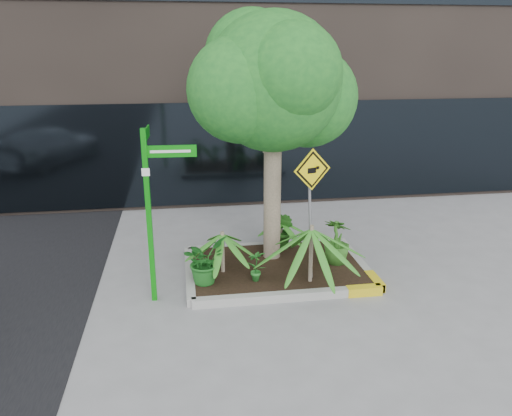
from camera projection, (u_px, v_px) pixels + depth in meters
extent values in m
plane|color=gray|center=(269.00, 280.00, 8.98)|extent=(80.00, 80.00, 0.00)
cube|color=#9E9E99|center=(266.00, 246.00, 10.31)|extent=(3.20, 0.15, 0.15)
cube|color=#9E9E99|center=(289.00, 296.00, 8.24)|extent=(3.20, 0.15, 0.15)
cube|color=#9E9E99|center=(190.00, 274.00, 9.04)|extent=(0.15, 2.20, 0.15)
cube|color=#9E9E99|center=(359.00, 263.00, 9.50)|extent=(0.15, 2.20, 0.15)
cube|color=gold|center=(364.00, 291.00, 8.42)|extent=(0.60, 0.17, 0.15)
cube|color=black|center=(276.00, 266.00, 9.26)|extent=(3.05, 2.05, 0.06)
cylinder|color=gray|center=(272.00, 188.00, 9.22)|extent=(0.32, 0.32, 3.02)
cylinder|color=gray|center=(278.00, 129.00, 8.89)|extent=(0.57, 0.16, 0.98)
sphere|color=#1B6021|center=(273.00, 82.00, 8.63)|extent=(2.41, 2.41, 2.41)
sphere|color=#1B6021|center=(308.00, 98.00, 9.11)|extent=(1.81, 1.81, 1.81)
sphere|color=#1B6021|center=(240.00, 90.00, 8.38)|extent=(1.81, 1.81, 1.81)
sphere|color=#1B6021|center=(293.00, 72.00, 8.03)|extent=(1.61, 1.61, 1.61)
sphere|color=#1B6021|center=(252.00, 58.00, 8.93)|extent=(1.71, 1.71, 1.71)
cylinder|color=gray|center=(311.00, 254.00, 8.46)|extent=(0.07, 0.07, 1.02)
cylinder|color=gray|center=(223.00, 252.00, 8.86)|extent=(0.07, 0.07, 0.76)
cylinder|color=gray|center=(281.00, 234.00, 9.92)|extent=(0.07, 0.07, 0.61)
imported|color=#1B601D|center=(204.00, 260.00, 8.46)|extent=(1.02, 1.02, 0.81)
imported|color=#316C20|center=(337.00, 241.00, 9.22)|extent=(0.68, 0.68, 0.87)
imported|color=#247626|center=(256.00, 265.00, 8.55)|extent=(0.36, 0.36, 0.58)
imported|color=#245E1B|center=(284.00, 230.00, 9.85)|extent=(0.59, 0.59, 0.79)
cube|color=#0C860F|center=(149.00, 219.00, 7.85)|extent=(0.09, 0.09, 2.85)
cube|color=#0C860F|center=(170.00, 151.00, 7.56)|extent=(0.79, 0.06, 0.18)
cube|color=#0C860F|center=(146.00, 134.00, 7.83)|extent=(0.06, 0.79, 0.18)
cube|color=white|center=(170.00, 151.00, 7.55)|extent=(0.61, 0.03, 0.04)
cube|color=white|center=(145.00, 134.00, 7.82)|extent=(0.03, 0.61, 0.04)
cube|color=white|center=(146.00, 172.00, 7.57)|extent=(0.12, 0.01, 0.12)
cylinder|color=slate|center=(310.00, 220.00, 8.50)|extent=(0.12, 0.25, 2.09)
cube|color=yellow|center=(312.00, 170.00, 8.20)|extent=(0.67, 0.23, 0.70)
cube|color=black|center=(312.00, 170.00, 8.19)|extent=(0.59, 0.20, 0.62)
cube|color=yellow|center=(313.00, 170.00, 8.19)|extent=(0.50, 0.17, 0.53)
cube|color=black|center=(312.00, 171.00, 8.18)|extent=(0.16, 0.05, 0.09)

